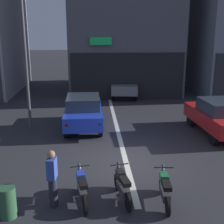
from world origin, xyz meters
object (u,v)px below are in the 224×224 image
at_px(car_blue_crossing_near, 83,111).
at_px(street_lamp, 24,41).
at_px(motorcycle_black_row_left_mid, 122,185).
at_px(motorcycle_green_row_centre, 165,189).
at_px(motorcycle_blue_row_leftmost, 82,187).
at_px(car_red_parked_kerbside, 218,116).
at_px(trash_bin, 8,202).
at_px(person_by_motorcycles, 52,178).
at_px(car_grey_down_street, 125,84).

distance_m(car_blue_crossing_near, street_lamp, 4.24).
distance_m(car_blue_crossing_near, motorcycle_black_row_left_mid, 6.75).
bearing_deg(motorcycle_green_row_centre, motorcycle_blue_row_leftmost, 173.97).
height_order(car_blue_crossing_near, car_red_parked_kerbside, same).
relative_size(car_red_parked_kerbside, trash_bin, 4.95).
height_order(street_lamp, person_by_motorcycles, street_lamp).
height_order(motorcycle_green_row_centre, person_by_motorcycles, person_by_motorcycles).
distance_m(car_blue_crossing_near, person_by_motorcycles, 6.87).
relative_size(car_blue_crossing_near, motorcycle_green_row_centre, 2.47).
relative_size(motorcycle_green_row_centre, trash_bin, 1.97).
height_order(street_lamp, motorcycle_green_row_centre, street_lamp).
bearing_deg(motorcycle_black_row_left_mid, motorcycle_blue_row_leftmost, -177.96).
height_order(car_grey_down_street, motorcycle_green_row_centre, car_grey_down_street).
height_order(car_red_parked_kerbside, person_by_motorcycles, person_by_motorcycles).
xyz_separation_m(car_red_parked_kerbside, motorcycle_green_row_centre, (-3.83, -5.62, -0.43)).
bearing_deg(motorcycle_black_row_left_mid, car_red_parked_kerbside, 46.84).
bearing_deg(street_lamp, person_by_motorcycles, -74.39).
bearing_deg(car_grey_down_street, person_by_motorcycles, -103.95).
xyz_separation_m(car_blue_crossing_near, person_by_motorcycles, (-0.68, -6.83, -0.03)).
bearing_deg(car_grey_down_street, motorcycle_blue_row_leftmost, -101.06).
xyz_separation_m(motorcycle_black_row_left_mid, motorcycle_green_row_centre, (1.16, -0.29, 0.00)).
height_order(motorcycle_black_row_left_mid, motorcycle_green_row_centre, same).
bearing_deg(car_blue_crossing_near, motorcycle_blue_row_leftmost, -89.15).
bearing_deg(person_by_motorcycles, motorcycle_blue_row_leftmost, 12.65).
distance_m(car_blue_crossing_near, trash_bin, 7.49).
bearing_deg(motorcycle_green_row_centre, street_lamp, 125.64).
relative_size(street_lamp, motorcycle_blue_row_leftmost, 4.18).
bearing_deg(motorcycle_green_row_centre, car_red_parked_kerbside, 55.68).
bearing_deg(car_grey_down_street, trash_bin, -107.69).
xyz_separation_m(car_grey_down_street, street_lamp, (-5.45, -7.10, 3.32)).
bearing_deg(motorcycle_black_row_left_mid, car_blue_crossing_near, 100.77).
relative_size(street_lamp, motorcycle_black_row_left_mid, 4.19).
height_order(motorcycle_blue_row_leftmost, motorcycle_black_row_left_mid, same).
height_order(street_lamp, motorcycle_blue_row_leftmost, street_lamp).
bearing_deg(motorcycle_blue_row_leftmost, street_lamp, 111.87).
distance_m(car_grey_down_street, street_lamp, 9.55).
xyz_separation_m(car_blue_crossing_near, motorcycle_blue_row_leftmost, (0.10, -6.66, -0.43)).
bearing_deg(person_by_motorcycles, motorcycle_green_row_centre, -1.29).
xyz_separation_m(street_lamp, trash_bin, (0.82, -7.40, -3.78)).
bearing_deg(car_red_parked_kerbside, trash_bin, -143.49).
xyz_separation_m(car_grey_down_street, motorcycle_black_row_left_mid, (-1.56, -13.86, -0.43)).
distance_m(car_blue_crossing_near, motorcycle_blue_row_leftmost, 6.67).
bearing_deg(trash_bin, street_lamp, 96.35).
distance_m(car_grey_down_street, motorcycle_blue_row_leftmost, 14.18).
bearing_deg(car_red_parked_kerbside, street_lamp, 170.84).
bearing_deg(street_lamp, car_grey_down_street, 52.51).
bearing_deg(car_blue_crossing_near, car_red_parked_kerbside, -11.64).
xyz_separation_m(motorcycle_black_row_left_mid, person_by_motorcycles, (-1.94, -0.22, 0.40)).
distance_m(motorcycle_green_row_centre, person_by_motorcycles, 3.13).
bearing_deg(motorcycle_blue_row_leftmost, person_by_motorcycles, -167.35).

